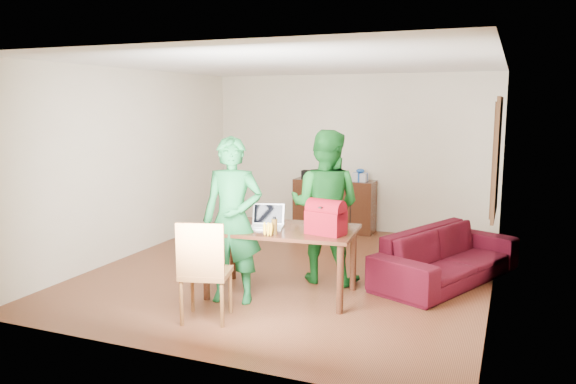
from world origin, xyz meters
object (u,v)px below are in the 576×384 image
at_px(person_far, 325,206).
at_px(bottle, 274,226).
at_px(chair, 206,291).
at_px(laptop, 266,224).
at_px(table, 281,236).
at_px(red_bag, 326,221).
at_px(sofa, 447,256).
at_px(person_near, 233,220).

relative_size(person_far, bottle, 9.91).
xyz_separation_m(chair, laptop, (0.27, 0.92, 0.53)).
relative_size(table, bottle, 9.33).
bearing_deg(table, person_far, 61.74).
height_order(chair, bottle, chair).
height_order(red_bag, sofa, red_bag).
distance_m(person_near, laptop, 0.42).
bearing_deg(sofa, person_near, 151.53).
bearing_deg(chair, laptop, 57.92).
relative_size(chair, laptop, 2.50).
height_order(laptop, sofa, laptop).
xyz_separation_m(person_near, laptop, (0.27, 0.30, -0.09)).
distance_m(bottle, sofa, 2.36).
bearing_deg(sofa, bottle, 157.19).
distance_m(laptop, sofa, 2.36).
distance_m(person_far, laptop, 0.91).
bearing_deg(laptop, chair, -121.59).
bearing_deg(person_near, bottle, -4.32).
bearing_deg(laptop, bottle, -63.87).
height_order(person_far, sofa, person_far).
bearing_deg(table, chair, -118.42).
xyz_separation_m(chair, bottle, (0.47, 0.69, 0.58)).
bearing_deg(chair, sofa, 30.75).
bearing_deg(table, red_bag, -15.79).
bearing_deg(sofa, laptop, 149.65).
bearing_deg(laptop, table, 14.00).
relative_size(bottle, red_bag, 0.47).
distance_m(person_near, sofa, 2.77).
height_order(table, chair, chair).
height_order(table, sofa, table).
bearing_deg(bottle, sofa, 43.08).
relative_size(table, chair, 1.69).
relative_size(laptop, bottle, 2.21).
distance_m(bottle, red_bag, 0.56).
bearing_deg(person_far, table, 67.10).
bearing_deg(table, sofa, 30.47).
relative_size(person_near, laptop, 4.39).
height_order(person_far, red_bag, person_far).
height_order(person_near, sofa, person_near).
distance_m(laptop, bottle, 0.31).
distance_m(chair, red_bag, 1.48).
distance_m(person_far, bottle, 1.04).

